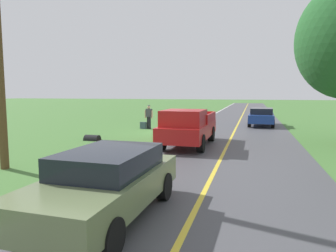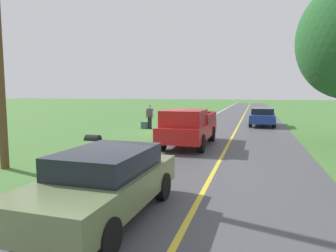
{
  "view_description": "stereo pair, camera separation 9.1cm",
  "coord_description": "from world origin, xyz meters",
  "px_view_note": "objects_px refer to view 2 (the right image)",
  "views": [
    {
      "loc": [
        -5.59,
        19.53,
        2.61
      ],
      "look_at": [
        -2.14,
        7.14,
        1.21
      ],
      "focal_mm": 32.74,
      "sensor_mm": 36.0,
      "label": 1
    },
    {
      "loc": [
        -5.68,
        19.5,
        2.61
      ],
      "look_at": [
        -2.14,
        7.14,
        1.21
      ],
      "focal_mm": 32.74,
      "sensor_mm": 36.0,
      "label": 2
    }
  ],
  "objects_px": {
    "pickup_truck_passing": "(188,127)",
    "suitcase_carried": "(144,125)",
    "sedan_near_oncoming": "(263,116)",
    "sedan_ahead_same_lane": "(104,182)",
    "hitchhiker_walking": "(150,115)"
  },
  "relations": [
    {
      "from": "hitchhiker_walking",
      "to": "suitcase_carried",
      "type": "relative_size",
      "value": 3.56
    },
    {
      "from": "suitcase_carried",
      "to": "sedan_near_oncoming",
      "type": "bearing_deg",
      "value": 121.95
    },
    {
      "from": "sedan_near_oncoming",
      "to": "suitcase_carried",
      "type": "bearing_deg",
      "value": 27.77
    },
    {
      "from": "suitcase_carried",
      "to": "pickup_truck_passing",
      "type": "distance_m",
      "value": 7.81
    },
    {
      "from": "pickup_truck_passing",
      "to": "suitcase_carried",
      "type": "bearing_deg",
      "value": -53.61
    },
    {
      "from": "hitchhiker_walking",
      "to": "suitcase_carried",
      "type": "height_order",
      "value": "hitchhiker_walking"
    },
    {
      "from": "suitcase_carried",
      "to": "sedan_ahead_same_lane",
      "type": "relative_size",
      "value": 0.11
    },
    {
      "from": "suitcase_carried",
      "to": "pickup_truck_passing",
      "type": "relative_size",
      "value": 0.09
    },
    {
      "from": "suitcase_carried",
      "to": "sedan_ahead_same_lane",
      "type": "height_order",
      "value": "sedan_ahead_same_lane"
    },
    {
      "from": "sedan_ahead_same_lane",
      "to": "sedan_near_oncoming",
      "type": "bearing_deg",
      "value": -100.38
    },
    {
      "from": "hitchhiker_walking",
      "to": "sedan_near_oncoming",
      "type": "bearing_deg",
      "value": -151.25
    },
    {
      "from": "sedan_near_oncoming",
      "to": "sedan_ahead_same_lane",
      "type": "height_order",
      "value": "same"
    },
    {
      "from": "sedan_near_oncoming",
      "to": "pickup_truck_passing",
      "type": "bearing_deg",
      "value": 70.76
    },
    {
      "from": "suitcase_carried",
      "to": "sedan_ahead_same_lane",
      "type": "xyz_separation_m",
      "value": [
        -4.74,
        15.19,
        0.51
      ]
    },
    {
      "from": "hitchhiker_walking",
      "to": "sedan_ahead_same_lane",
      "type": "relative_size",
      "value": 0.39
    }
  ]
}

